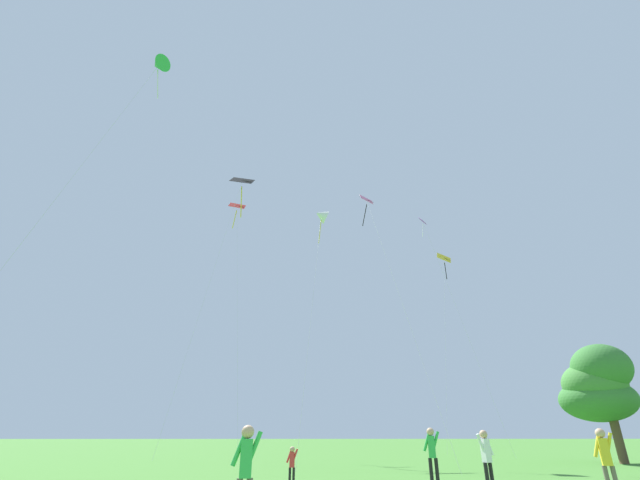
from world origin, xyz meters
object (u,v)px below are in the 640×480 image
kite_white_distant (321,216)px  person_foreground_watcher (432,451)px  kite_black_large (241,191)px  person_far_back (246,466)px  kite_purple_streamer (428,237)px  kite_red_high (237,214)px  person_child_small (292,463)px  person_with_spool (486,455)px  person_in_blue_jacket (606,458)px  kite_yellow_diamond (444,265)px  kite_green_small (159,65)px  tree_right_cluster (598,387)px  kite_pink_low (369,211)px

kite_white_distant → person_foreground_watcher: bearing=-80.5°
kite_black_large → person_far_back: bearing=-79.1°
kite_purple_streamer → kite_red_high: size_ratio=0.89×
person_far_back → person_child_small: bearing=84.4°
person_with_spool → person_in_blue_jacket: (2.45, -1.77, 0.02)m
kite_red_high → kite_purple_streamer: bearing=-6.7°
kite_red_high → person_child_small: 36.43m
kite_red_high → person_in_blue_jacket: bearing=-63.0°
kite_purple_streamer → person_with_spool: 33.75m
kite_red_high → kite_yellow_diamond: size_ratio=1.20×
kite_green_small → person_in_blue_jacket: size_ratio=15.66×
person_far_back → kite_black_large: bearing=100.9°
kite_green_small → person_foreground_watcher: bearing=-28.7°
kite_purple_streamer → kite_black_large: 20.42m
kite_white_distant → kite_purple_streamer: bearing=31.2°
person_with_spool → person_far_back: bearing=-142.1°
kite_black_large → kite_white_distant: bearing=-37.7°
person_with_spool → person_child_small: size_ratio=1.39×
kite_black_large → person_with_spool: 37.73m
person_child_small → kite_red_high: bearing=105.4°
tree_right_cluster → kite_black_large: bearing=155.8°
person_far_back → person_with_spool: (6.46, 5.03, -0.02)m
kite_green_small → person_foreground_watcher: size_ratio=15.13×
kite_purple_streamer → kite_red_high: kite_red_high is taller
person_in_blue_jacket → tree_right_cluster: size_ratio=0.25×
kite_pink_low → kite_black_large: 16.66m
person_foreground_watcher → tree_right_cluster: size_ratio=0.26×
kite_yellow_diamond → kite_pink_low: (-11.25, -15.92, -1.50)m
person_foreground_watcher → person_child_small: 4.66m
kite_red_high → person_in_blue_jacket: kite_red_high is taller
kite_yellow_diamond → person_foreground_watcher: 38.31m
person_far_back → person_in_blue_jacket: 9.49m
kite_yellow_diamond → person_foreground_watcher: size_ratio=11.96×
kite_purple_streamer → kite_green_small: (-23.93, -16.39, 6.14)m
person_with_spool → person_in_blue_jacket: person_in_blue_jacket is taller
kite_pink_low → person_child_small: kite_pink_low is taller
person_child_small → person_with_spool: bearing=-19.4°
kite_green_small → kite_yellow_diamond: size_ratio=1.27×
kite_red_high → kite_black_large: size_ratio=0.94×
kite_purple_streamer → person_in_blue_jacket: (-4.94, -28.36, -19.41)m
person_foreground_watcher → kite_white_distant: bearing=99.5°
kite_red_high → person_foreground_watcher: kite_red_high is taller
kite_purple_streamer → person_with_spool: (-7.39, -26.58, -19.43)m
person_child_small → tree_right_cluster: tree_right_cluster is taller
kite_purple_streamer → kite_black_large: (-19.82, -0.54, 4.87)m
person_foreground_watcher → person_child_small: (-4.64, 0.28, -0.35)m
kite_pink_low → person_child_small: size_ratio=16.37×
kite_purple_streamer → kite_white_distant: bearing=-148.8°
kite_pink_low → person_in_blue_jacket: size_ratio=11.57×
kite_green_small → person_child_small: 29.18m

